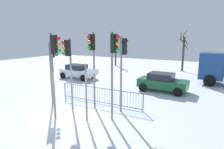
{
  "coord_description": "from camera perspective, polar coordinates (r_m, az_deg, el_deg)",
  "views": [
    {
      "loc": [
        6.26,
        -7.22,
        4.16
      ],
      "look_at": [
        0.31,
        3.68,
        1.78
      ],
      "focal_mm": 29.97,
      "sensor_mm": 36.0,
      "label": 1
    }
  ],
  "objects": [
    {
      "name": "ground_plane",
      "position": [
        10.42,
        -11.54,
        -12.9
      ],
      "size": [
        60.0,
        60.0,
        0.0
      ],
      "primitive_type": "plane",
      "color": "silver"
    },
    {
      "name": "traffic_light_rear_left",
      "position": [
        10.86,
        -13.22,
        4.88
      ],
      "size": [
        0.37,
        0.55,
        4.2
      ],
      "rotation": [
        0.0,
        0.0,
        2.82
      ],
      "color": "slate",
      "rests_on": "ground"
    },
    {
      "name": "traffic_light_foreground_left",
      "position": [
        12.38,
        -17.68,
        4.65
      ],
      "size": [
        0.44,
        0.49,
        4.0
      ],
      "rotation": [
        0.0,
        0.0,
        5.65
      ],
      "color": "slate",
      "rests_on": "ground"
    },
    {
      "name": "bare_tree_left",
      "position": [
        25.78,
        20.91,
        6.42
      ],
      "size": [
        1.09,
        1.09,
        5.23
      ],
      "color": "#473828",
      "rests_on": "ground"
    },
    {
      "name": "bare_tree_centre",
      "position": [
        29.12,
        1.09,
        7.55
      ],
      "size": [
        1.4,
        1.38,
        5.19
      ],
      "color": "#473828",
      "rests_on": "ground"
    },
    {
      "name": "traffic_light_rear_right",
      "position": [
        9.83,
        -17.15,
        5.09
      ],
      "size": [
        0.55,
        0.37,
        4.44
      ],
      "rotation": [
        0.0,
        0.0,
        5.0
      ],
      "color": "slate",
      "rests_on": "ground"
    },
    {
      "name": "traffic_light_foreground_right",
      "position": [
        10.44,
        3.41,
        5.28
      ],
      "size": [
        0.37,
        0.55,
        4.29
      ],
      "rotation": [
        0.0,
        0.0,
        5.95
      ],
      "color": "slate",
      "rests_on": "ground"
    },
    {
      "name": "direction_sign_post",
      "position": [
        9.46,
        -7.58,
        -4.53
      ],
      "size": [
        0.79,
        0.1,
        2.97
      ],
      "rotation": [
        0.0,
        0.0,
        0.05
      ],
      "color": "slate",
      "rests_on": "ground"
    },
    {
      "name": "car_white_near",
      "position": [
        20.21,
        -10.46,
        1.02
      ],
      "size": [
        3.82,
        1.96,
        1.47
      ],
      "rotation": [
        0.0,
        0.0,
        -0.01
      ],
      "color": "silver",
      "rests_on": "ground"
    },
    {
      "name": "traffic_light_mid_right",
      "position": [
        10.92,
        -6.05,
        6.33
      ],
      "size": [
        0.34,
        0.57,
        4.52
      ],
      "rotation": [
        0.0,
        0.0,
        3.06
      ],
      "color": "slate",
      "rests_on": "ground"
    },
    {
      "name": "traffic_light_mid_left",
      "position": [
        9.08,
        0.6,
        5.36
      ],
      "size": [
        0.54,
        0.38,
        4.49
      ],
      "rotation": [
        0.0,
        0.0,
        4.36
      ],
      "color": "slate",
      "rests_on": "ground"
    },
    {
      "name": "pedestrian_guard_railing",
      "position": [
        12.18,
        -3.77,
        -6.4
      ],
      "size": [
        5.91,
        0.17,
        1.07
      ],
      "rotation": [
        0.0,
        0.0,
        0.02
      ],
      "color": "slate",
      "rests_on": "ground"
    },
    {
      "name": "car_green_trailing",
      "position": [
        15.51,
        15.09,
        -2.15
      ],
      "size": [
        3.86,
        2.04,
        1.47
      ],
      "rotation": [
        0.0,
        0.0,
        -0.04
      ],
      "color": "#195933",
      "rests_on": "ground"
    }
  ]
}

